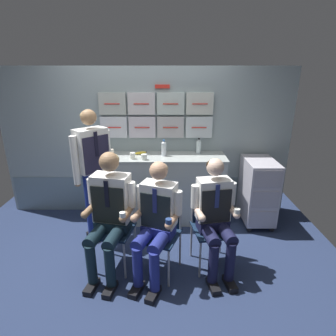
% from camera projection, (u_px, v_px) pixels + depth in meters
% --- Properties ---
extents(ground, '(4.80, 4.80, 0.04)m').
position_uv_depth(ground, '(141.00, 267.00, 3.10)').
color(ground, navy).
extents(galley_bulkhead, '(4.20, 0.14, 2.15)m').
position_uv_depth(galley_bulkhead, '(149.00, 143.00, 4.03)').
color(galley_bulkhead, '#91A2A6').
rests_on(galley_bulkhead, ground).
extents(galley_counter, '(1.81, 0.53, 0.97)m').
position_uv_depth(galley_counter, '(162.00, 188.00, 3.96)').
color(galley_counter, '#B5BEBB').
rests_on(galley_counter, ground).
extents(service_trolley, '(0.40, 0.65, 0.93)m').
position_uv_depth(service_trolley, '(259.00, 190.00, 3.85)').
color(service_trolley, black).
rests_on(service_trolley, ground).
extents(folding_chair_left, '(0.47, 0.47, 0.86)m').
position_uv_depth(folding_chair_left, '(117.00, 219.00, 3.03)').
color(folding_chair_left, '#A8AAAF').
rests_on(folding_chair_left, ground).
extents(crew_member_left, '(0.54, 0.69, 1.33)m').
position_uv_depth(crew_member_left, '(110.00, 209.00, 2.81)').
color(crew_member_left, black).
rests_on(crew_member_left, ground).
extents(folding_chair_right, '(0.52, 0.52, 0.86)m').
position_uv_depth(folding_chair_right, '(163.00, 224.00, 2.93)').
color(folding_chair_right, '#A8AAAF').
rests_on(folding_chair_right, ground).
extents(crew_member_right, '(0.53, 0.66, 1.26)m').
position_uv_depth(crew_member_right, '(157.00, 218.00, 2.73)').
color(crew_member_right, black).
rests_on(crew_member_right, ground).
extents(folding_chair_by_counter, '(0.46, 0.46, 0.86)m').
position_uv_depth(folding_chair_by_counter, '(210.00, 219.00, 3.04)').
color(folding_chair_by_counter, '#A8AAAF').
rests_on(folding_chair_by_counter, ground).
extents(crew_member_by_counter, '(0.49, 0.63, 1.25)m').
position_uv_depth(crew_member_by_counter, '(216.00, 213.00, 2.83)').
color(crew_member_by_counter, black).
rests_on(crew_member_by_counter, ground).
extents(crew_member_standing, '(0.41, 0.42, 1.67)m').
position_uv_depth(crew_member_standing, '(94.00, 165.00, 3.37)').
color(crew_member_standing, black).
rests_on(crew_member_standing, ground).
extents(water_bottle_clear, '(0.07, 0.07, 0.22)m').
position_uv_depth(water_bottle_clear, '(199.00, 146.00, 3.88)').
color(water_bottle_clear, silver).
rests_on(water_bottle_clear, galley_counter).
extents(water_bottle_short, '(0.07, 0.07, 0.23)m').
position_uv_depth(water_bottle_short, '(165.00, 148.00, 3.78)').
color(water_bottle_short, silver).
rests_on(water_bottle_short, galley_counter).
extents(paper_cup_tan, '(0.07, 0.07, 0.08)m').
position_uv_depth(paper_cup_tan, '(133.00, 156.00, 3.67)').
color(paper_cup_tan, white).
rests_on(paper_cup_tan, galley_counter).
extents(espresso_cup_small, '(0.07, 0.07, 0.08)m').
position_uv_depth(espresso_cup_small, '(145.00, 157.00, 3.63)').
color(espresso_cup_small, white).
rests_on(espresso_cup_small, galley_counter).
extents(coffee_cup_spare, '(0.07, 0.07, 0.09)m').
position_uv_depth(coffee_cup_spare, '(112.00, 152.00, 3.83)').
color(coffee_cup_spare, beige).
rests_on(coffee_cup_spare, galley_counter).
extents(snack_banana, '(0.17, 0.10, 0.04)m').
position_uv_depth(snack_banana, '(141.00, 153.00, 3.88)').
color(snack_banana, yellow).
rests_on(snack_banana, galley_counter).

